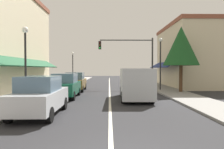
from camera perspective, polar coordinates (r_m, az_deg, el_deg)
ground_plane at (r=22.48m, az=-0.68°, el=-3.80°), size 80.00×80.00×0.00m
sidewalk_left at (r=23.13m, az=-14.46°, el=-3.55°), size 2.60×56.00×0.12m
sidewalk_right at (r=23.15m, az=13.09°, el=-3.53°), size 2.60×56.00×0.12m
lane_center_stripe at (r=22.48m, az=-0.68°, el=-3.79°), size 0.14×52.00×0.01m
storefront_right_block at (r=26.24m, az=20.69°, el=4.77°), size 6.79×10.20×7.22m
parked_car_nearest_left at (r=9.90m, az=-19.17°, el=-5.58°), size 1.81×4.11×1.77m
parked_car_second_left at (r=15.37m, az=-12.74°, el=-3.02°), size 1.81×4.12×1.77m
parked_car_third_left at (r=19.97m, az=-10.04°, el=-1.96°), size 1.85×4.14×1.77m
van_in_lane at (r=14.28m, az=6.41°, el=-2.26°), size 2.11×5.23×2.12m
traffic_signal_mast_arm at (r=23.30m, az=5.81°, el=5.91°), size 6.11×0.50×5.56m
street_lamp_left_near at (r=13.07m, az=-22.75°, el=5.75°), size 0.36×0.36×4.54m
street_lamp_right_mid at (r=20.30m, az=13.19°, el=5.12°), size 0.36×0.36×5.04m
street_lamp_left_far at (r=29.32m, az=-10.76°, el=3.35°), size 0.36×0.36×4.45m
tree_right_near at (r=19.01m, az=18.49°, el=7.43°), size 3.07×3.07×5.78m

